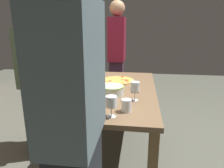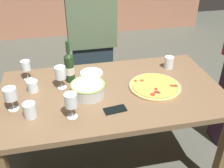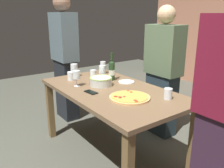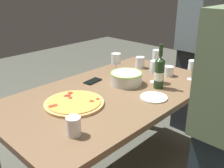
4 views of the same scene
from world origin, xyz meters
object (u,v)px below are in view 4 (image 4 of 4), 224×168
object	(u,v)px
side_plate	(154,97)
cup_amber	(74,126)
wine_glass_far_right	(193,66)
person_host	(196,44)
wine_glass_by_bottle	(157,55)
cup_spare	(169,71)
wine_bottle	(159,72)
wine_glass_near_pizza	(116,60)
cup_ceramic	(140,62)
pizza	(74,103)
cell_phone	(93,81)
dining_table	(112,103)
serving_bowl	(126,78)
wine_glass_far_left	(155,67)

from	to	relation	value
side_plate	cup_amber	bearing A→B (deg)	-3.41
wine_glass_far_right	person_host	size ratio (longest dim) A/B	0.09
wine_glass_by_bottle	wine_glass_far_right	world-z (taller)	wine_glass_by_bottle
wine_glass_far_right	cup_spare	world-z (taller)	wine_glass_far_right
cup_spare	side_plate	bearing A→B (deg)	20.45
wine_bottle	cup_amber	distance (m)	0.82
wine_glass_near_pizza	cup_ceramic	size ratio (longest dim) A/B	1.72
pizza	wine_glass_by_bottle	bearing A→B (deg)	-176.78
cup_ceramic	cup_spare	world-z (taller)	cup_ceramic
wine_bottle	person_host	bearing A→B (deg)	-169.21
wine_glass_by_bottle	cup_ceramic	distance (m)	0.16
pizza	cup_amber	bearing A→B (deg)	51.48
cell_phone	person_host	bearing A→B (deg)	-110.53
dining_table	cell_phone	distance (m)	0.26
cup_spare	side_plate	xyz separation A→B (m)	(0.44, 0.17, -0.03)
wine_bottle	wine_glass_by_bottle	bearing A→B (deg)	-143.96
dining_table	wine_glass_far_right	bearing A→B (deg)	154.02
wine_glass_by_bottle	side_plate	xyz separation A→B (m)	(0.56, 0.36, -0.11)
wine_glass_near_pizza	wine_bottle	bearing A→B (deg)	86.87
serving_bowl	pizza	bearing A→B (deg)	-1.11
cup_amber	wine_glass_near_pizza	bearing A→B (deg)	-149.86
pizza	wine_bottle	xyz separation A→B (m)	(-0.60, 0.23, 0.11)
wine_glass_far_left	cup_amber	world-z (taller)	wine_glass_far_left
wine_glass_far_right	wine_bottle	bearing A→B (deg)	-16.21
serving_bowl	wine_bottle	size ratio (longest dim) A/B	0.75
wine_glass_by_bottle	person_host	size ratio (longest dim) A/B	0.09
wine_bottle	cup_ceramic	xyz separation A→B (m)	(-0.28, -0.39, -0.07)
serving_bowl	wine_glass_far_right	bearing A→B (deg)	143.71
wine_glass_far_left	cell_phone	xyz separation A→B (m)	(0.32, -0.35, -0.12)
wine_bottle	wine_glass_near_pizza	distance (m)	0.44
wine_glass_near_pizza	wine_glass_far_right	distance (m)	0.61
wine_bottle	person_host	world-z (taller)	person_host
wine_glass_by_bottle	wine_glass_far_left	size ratio (longest dim) A/B	0.93
cup_ceramic	side_plate	distance (m)	0.65
cup_spare	wine_glass_by_bottle	bearing A→B (deg)	-120.58
wine_glass_near_pizza	wine_glass_by_bottle	size ratio (longest dim) A/B	1.07
pizza	person_host	world-z (taller)	person_host
dining_table	wine_glass_near_pizza	distance (m)	0.44
wine_glass_by_bottle	person_host	distance (m)	0.52
wine_glass_by_bottle	cup_ceramic	bearing A→B (deg)	-42.11
wine_glass_far_left	side_plate	size ratio (longest dim) A/B	0.94
pizza	wine_glass_far_left	size ratio (longest dim) A/B	2.21
dining_table	pizza	bearing A→B (deg)	-5.22
serving_bowl	side_plate	xyz separation A→B (m)	(0.07, 0.30, -0.05)
serving_bowl	cup_spare	distance (m)	0.40
wine_glass_far_left	side_plate	world-z (taller)	wine_glass_far_left
wine_glass_far_right	cup_ceramic	size ratio (longest dim) A/B	1.58
pizza	person_host	distance (m)	1.50
cup_amber	person_host	distance (m)	1.72
wine_glass_by_bottle	cell_phone	distance (m)	0.67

